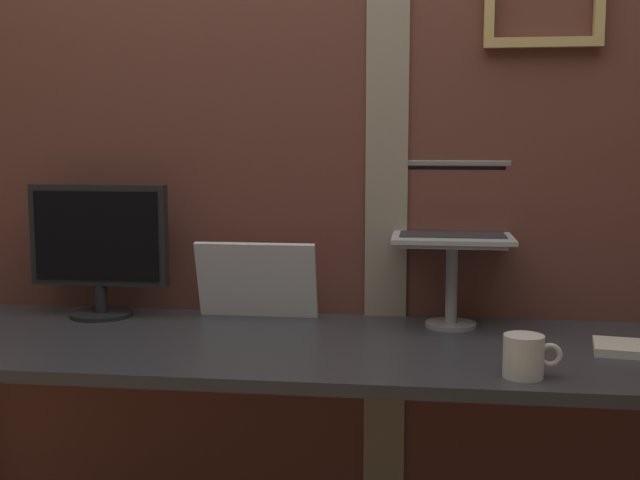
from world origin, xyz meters
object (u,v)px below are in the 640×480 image
laptop (452,217)px  coffee_mug (524,356)px  whiteboard_panel (257,280)px  monitor (99,243)px

laptop → coffee_mug: bearing=-74.8°
laptop → whiteboard_panel: size_ratio=0.94×
laptop → monitor: bearing=-175.8°
whiteboard_panel → coffee_mug: (0.70, -0.49, -0.06)m
monitor → laptop: laptop is taller
monitor → whiteboard_panel: size_ratio=1.17×
whiteboard_panel → laptop: bearing=4.2°
laptop → coffee_mug: (0.14, -0.53, -0.25)m
laptop → whiteboard_panel: bearing=-175.8°
laptop → coffee_mug: 0.60m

